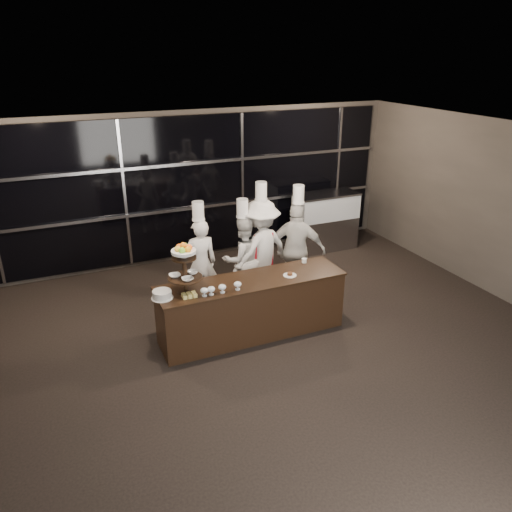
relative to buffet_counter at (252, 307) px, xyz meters
name	(u,v)px	position (x,y,z in m)	size (l,w,h in m)	color
room	(307,292)	(-0.03, -1.67, 1.03)	(10.00, 10.00, 10.00)	black
window_wall	(186,188)	(-0.03, 3.27, 1.04)	(8.60, 0.10, 2.80)	black
buffet_counter	(252,307)	(0.00, 0.00, 0.00)	(2.84, 0.74, 0.92)	black
display_stand	(184,265)	(-1.00, 0.00, 0.87)	(0.48, 0.48, 0.74)	black
compotes	(219,288)	(-0.59, -0.22, 0.54)	(0.60, 0.11, 0.12)	silver
layer_cake	(162,295)	(-1.35, -0.05, 0.51)	(0.30, 0.30, 0.11)	white
pastry_squares	(189,295)	(-1.00, -0.16, 0.48)	(0.20, 0.13, 0.05)	#EFDC75
small_plate	(290,275)	(0.58, -0.10, 0.47)	(0.20, 0.20, 0.05)	white
chef_cup	(304,261)	(1.01, 0.25, 0.49)	(0.08, 0.08, 0.07)	white
display_case	(325,218)	(2.84, 2.63, 0.22)	(1.37, 0.60, 1.24)	#A5A5AA
chef_a	(200,261)	(-0.40, 1.22, 0.33)	(0.57, 0.39, 1.83)	white
chef_b	(243,258)	(0.32, 1.13, 0.31)	(0.76, 0.60, 1.81)	white
chef_c	(261,249)	(0.64, 1.10, 0.43)	(1.29, 0.98, 2.07)	white
chef_d	(297,249)	(1.24, 0.93, 0.40)	(1.05, 0.89, 1.99)	silver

